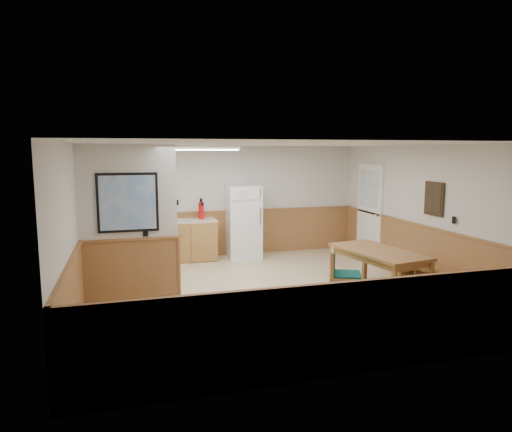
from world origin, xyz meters
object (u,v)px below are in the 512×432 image
object	(u,v)px
soap_bottle	(132,217)
fire_extinguisher	(201,210)
refrigerator	(243,222)
dining_chair	(340,272)
dining_bench	(433,270)
dining_table	(378,256)

from	to	relation	value
soap_bottle	fire_extinguisher	bearing A→B (deg)	2.17
refrigerator	dining_chair	world-z (taller)	refrigerator
dining_bench	refrigerator	bearing A→B (deg)	124.96
fire_extinguisher	soap_bottle	size ratio (longest dim) A/B	2.21
dining_table	fire_extinguisher	distance (m)	4.11
fire_extinguisher	soap_bottle	world-z (taller)	fire_extinguisher
refrigerator	dining_table	distance (m)	3.53
refrigerator	dining_chair	size ratio (longest dim) A/B	1.92
refrigerator	dining_chair	xyz separation A→B (m)	(0.69, -3.41, -0.32)
dining_bench	dining_chair	world-z (taller)	dining_chair
soap_bottle	dining_table	bearing A→B (deg)	-39.49
dining_table	dining_chair	xyz separation A→B (m)	(-0.82, -0.22, -0.16)
dining_table	dining_chair	bearing A→B (deg)	-174.56
refrigerator	dining_bench	size ratio (longest dim) A/B	1.09
dining_bench	dining_chair	xyz separation A→B (m)	(-1.87, -0.20, 0.15)
dining_chair	soap_bottle	size ratio (longest dim) A/B	4.08
dining_chair	soap_bottle	world-z (taller)	soap_bottle
dining_bench	fire_extinguisher	bearing A→B (deg)	133.07
refrigerator	soap_bottle	bearing A→B (deg)	-178.69
refrigerator	dining_table	xyz separation A→B (m)	(1.51, -3.19, -0.16)
dining_bench	dining_chair	distance (m)	1.89
dining_table	dining_chair	size ratio (longest dim) A/B	2.14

